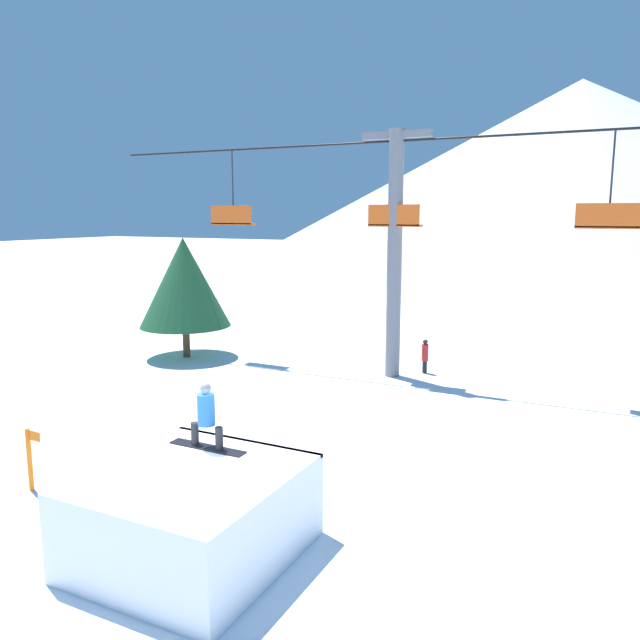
# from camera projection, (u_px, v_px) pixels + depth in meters

# --- Properties ---
(ground_plane) EXTENTS (220.00, 220.00, 0.00)m
(ground_plane) POSITION_uv_depth(u_px,v_px,m) (178.00, 552.00, 10.52)
(ground_plane) COLOR white
(mountain_ridge) EXTENTS (77.63, 77.63, 20.57)m
(mountain_ridge) POSITION_uv_depth(u_px,v_px,m) (577.00, 173.00, 71.70)
(mountain_ridge) COLOR silver
(mountain_ridge) RESTS_ON ground_plane
(snow_ramp) EXTENTS (3.13, 3.35, 1.48)m
(snow_ramp) POSITION_uv_depth(u_px,v_px,m) (193.00, 515.00, 10.26)
(snow_ramp) COLOR white
(snow_ramp) RESTS_ON ground_plane
(snowboarder) EXTENTS (1.52, 0.31, 1.22)m
(snowboarder) POSITION_uv_depth(u_px,v_px,m) (206.00, 417.00, 11.07)
(snowboarder) COLOR black
(snowboarder) RESTS_ON snow_ramp
(chairlift) EXTENTS (23.16, 0.51, 8.40)m
(chairlift) POSITION_uv_depth(u_px,v_px,m) (395.00, 238.00, 21.12)
(chairlift) COLOR slate
(chairlift) RESTS_ON ground_plane
(pine_tree_near) EXTENTS (3.55, 3.55, 4.73)m
(pine_tree_near) POSITION_uv_depth(u_px,v_px,m) (184.00, 282.00, 24.33)
(pine_tree_near) COLOR #4C3823
(pine_tree_near) RESTS_ON ground_plane
(trail_marker) EXTENTS (0.41, 0.10, 1.32)m
(trail_marker) POSITION_uv_depth(u_px,v_px,m) (30.00, 457.00, 12.75)
(trail_marker) COLOR orange
(trail_marker) RESTS_ON ground_plane
(distant_skier) EXTENTS (0.24, 0.24, 1.23)m
(distant_skier) POSITION_uv_depth(u_px,v_px,m) (425.00, 355.00, 22.20)
(distant_skier) COLOR black
(distant_skier) RESTS_ON ground_plane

